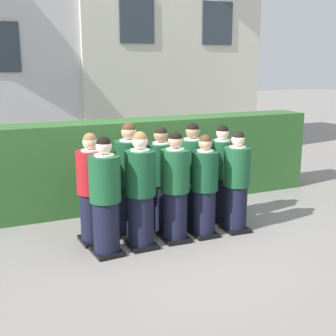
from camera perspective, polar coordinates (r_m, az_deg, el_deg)
The scene contains 13 objects.
ground_plane at distance 6.83m, azimuth 0.88°, elevation -9.05°, with size 60.00×60.00×0.00m, color gray.
student_front_row_0 at distance 6.18m, azimuth -7.86°, elevation -3.90°, with size 0.43×0.53×1.64m.
student_front_row_1 at distance 6.37m, azimuth -3.44°, elevation -3.17°, with size 0.43×0.48×1.66m.
student_front_row_2 at distance 6.61m, azimuth 0.90°, elevation -2.72°, with size 0.42×0.48×1.62m.
student_front_row_3 at distance 6.82m, azimuth 4.60°, elevation -2.57°, with size 0.40×0.49×1.55m.
student_front_row_4 at distance 7.08m, azimuth 8.61°, elevation -2.00°, with size 0.41×0.47×1.58m.
student_in_red_blazer at distance 6.63m, azimuth -9.55°, elevation -2.88°, with size 0.42×0.52×1.62m.
student_rear_row_1 at distance 6.84m, azimuth -4.81°, elevation -1.79°, with size 0.45×0.55×1.73m.
student_rear_row_2 at distance 7.00m, azimuth -0.90°, elevation -1.74°, with size 0.43×0.50×1.64m.
student_rear_row_3 at distance 7.22m, azimuth 3.03°, elevation -1.19°, with size 0.43×0.50×1.67m.
student_rear_row_4 at distance 7.55m, azimuth 6.72°, elevation -0.93°, with size 0.41×0.47×1.59m.
hedge at distance 8.31m, azimuth -4.77°, elevation 0.62°, with size 7.32×0.70×1.57m.
school_building_main at distance 13.65m, azimuth -1.84°, elevation 17.93°, with size 5.33×3.54×7.29m.
Camera 1 is at (-2.70, -5.72, 2.58)m, focal length 48.56 mm.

